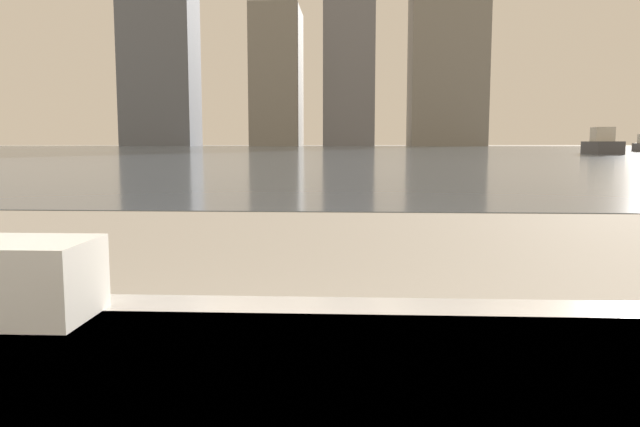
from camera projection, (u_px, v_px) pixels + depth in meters
name	position (u px, v px, depth m)	size (l,w,h in m)	color
towel_stack	(12.00, 280.00, 0.95)	(0.24, 0.16, 0.12)	white
harbor_water	(350.00, 150.00, 61.68)	(180.00, 110.00, 0.01)	slate
harbor_boat_0	(602.00, 144.00, 41.05)	(2.17, 4.83, 1.75)	#4C4C51
skyline_tower_0	(159.00, 34.00, 116.70)	(13.32, 9.72, 41.77)	slate
skyline_tower_1	(277.00, 78.00, 116.50)	(8.77, 13.91, 25.30)	gray
skyline_tower_2	(349.00, 14.00, 114.50)	(9.43, 7.18, 48.20)	slate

